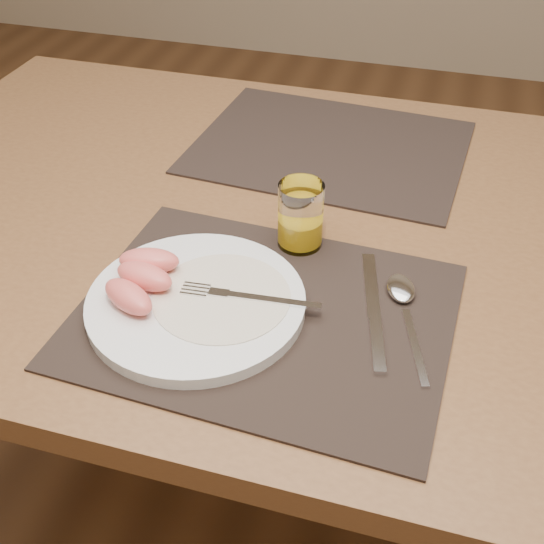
{
  "coord_description": "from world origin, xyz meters",
  "views": [
    {
      "loc": [
        0.21,
        -0.81,
        1.32
      ],
      "look_at": [
        0.02,
        -0.16,
        0.77
      ],
      "focal_mm": 45.0,
      "sensor_mm": 36.0,
      "label": 1
    }
  ],
  "objects_px": {
    "placemat_far": "(330,147)",
    "spoon": "(403,296)",
    "fork": "(238,296)",
    "juice_glass": "(300,219)",
    "knife": "(375,319)",
    "plate": "(196,303)",
    "placemat_near": "(265,314)",
    "table": "(290,260)"
  },
  "relations": [
    {
      "from": "placemat_near",
      "to": "plate",
      "type": "bearing_deg",
      "value": -171.03
    },
    {
      "from": "placemat_far",
      "to": "juice_glass",
      "type": "relative_size",
      "value": 4.8
    },
    {
      "from": "plate",
      "to": "knife",
      "type": "height_order",
      "value": "plate"
    },
    {
      "from": "fork",
      "to": "knife",
      "type": "distance_m",
      "value": 0.17
    },
    {
      "from": "knife",
      "to": "juice_glass",
      "type": "xyz_separation_m",
      "value": [
        -0.13,
        0.13,
        0.04
      ]
    },
    {
      "from": "spoon",
      "to": "juice_glass",
      "type": "distance_m",
      "value": 0.18
    },
    {
      "from": "fork",
      "to": "juice_glass",
      "type": "height_order",
      "value": "juice_glass"
    },
    {
      "from": "knife",
      "to": "spoon",
      "type": "height_order",
      "value": "spoon"
    },
    {
      "from": "spoon",
      "to": "juice_glass",
      "type": "height_order",
      "value": "juice_glass"
    },
    {
      "from": "table",
      "to": "juice_glass",
      "type": "xyz_separation_m",
      "value": [
        0.03,
        -0.07,
        0.13
      ]
    },
    {
      "from": "plate",
      "to": "knife",
      "type": "xyz_separation_m",
      "value": [
        0.22,
        0.04,
        -0.01
      ]
    },
    {
      "from": "placemat_far",
      "to": "fork",
      "type": "relative_size",
      "value": 2.57
    },
    {
      "from": "placemat_far",
      "to": "spoon",
      "type": "bearing_deg",
      "value": -64.69
    },
    {
      "from": "placemat_far",
      "to": "table",
      "type": "bearing_deg",
      "value": -92.81
    },
    {
      "from": "placemat_far",
      "to": "knife",
      "type": "xyz_separation_m",
      "value": [
        0.15,
        -0.42,
        0.0
      ]
    },
    {
      "from": "plate",
      "to": "juice_glass",
      "type": "bearing_deg",
      "value": 61.66
    },
    {
      "from": "placemat_far",
      "to": "plate",
      "type": "bearing_deg",
      "value": -98.68
    },
    {
      "from": "juice_glass",
      "to": "placemat_near",
      "type": "bearing_deg",
      "value": -92.06
    },
    {
      "from": "placemat_near",
      "to": "spoon",
      "type": "xyz_separation_m",
      "value": [
        0.16,
        0.07,
        0.01
      ]
    },
    {
      "from": "plate",
      "to": "spoon",
      "type": "bearing_deg",
      "value": 19.42
    },
    {
      "from": "knife",
      "to": "juice_glass",
      "type": "height_order",
      "value": "juice_glass"
    },
    {
      "from": "fork",
      "to": "knife",
      "type": "relative_size",
      "value": 0.81
    },
    {
      "from": "placemat_near",
      "to": "fork",
      "type": "relative_size",
      "value": 2.57
    },
    {
      "from": "table",
      "to": "plate",
      "type": "height_order",
      "value": "plate"
    },
    {
      "from": "knife",
      "to": "spoon",
      "type": "xyz_separation_m",
      "value": [
        0.03,
        0.05,
        0.0
      ]
    },
    {
      "from": "placemat_far",
      "to": "plate",
      "type": "relative_size",
      "value": 1.67
    },
    {
      "from": "table",
      "to": "placemat_far",
      "type": "relative_size",
      "value": 3.11
    },
    {
      "from": "placemat_near",
      "to": "spoon",
      "type": "bearing_deg",
      "value": 24.49
    },
    {
      "from": "table",
      "to": "fork",
      "type": "height_order",
      "value": "fork"
    },
    {
      "from": "table",
      "to": "placemat_far",
      "type": "xyz_separation_m",
      "value": [
        0.01,
        0.22,
        0.09
      ]
    },
    {
      "from": "table",
      "to": "spoon",
      "type": "distance_m",
      "value": 0.25
    },
    {
      "from": "plate",
      "to": "juice_glass",
      "type": "distance_m",
      "value": 0.19
    },
    {
      "from": "table",
      "to": "plate",
      "type": "distance_m",
      "value": 0.26
    },
    {
      "from": "placemat_near",
      "to": "placemat_far",
      "type": "relative_size",
      "value": 1.0
    },
    {
      "from": "juice_glass",
      "to": "spoon",
      "type": "bearing_deg",
      "value": -27.6
    },
    {
      "from": "placemat_far",
      "to": "knife",
      "type": "relative_size",
      "value": 2.07
    },
    {
      "from": "placemat_far",
      "to": "juice_glass",
      "type": "bearing_deg",
      "value": -85.96
    },
    {
      "from": "placemat_far",
      "to": "placemat_near",
      "type": "bearing_deg",
      "value": -88.07
    },
    {
      "from": "placemat_far",
      "to": "spoon",
      "type": "height_order",
      "value": "spoon"
    },
    {
      "from": "placemat_far",
      "to": "plate",
      "type": "distance_m",
      "value": 0.46
    },
    {
      "from": "placemat_far",
      "to": "juice_glass",
      "type": "xyz_separation_m",
      "value": [
        0.02,
        -0.29,
        0.04
      ]
    },
    {
      "from": "table",
      "to": "plate",
      "type": "relative_size",
      "value": 5.19
    }
  ]
}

